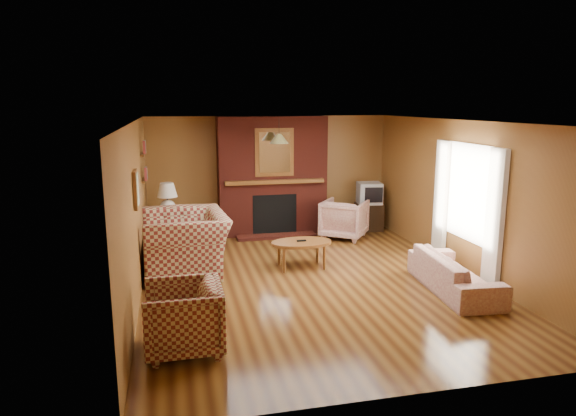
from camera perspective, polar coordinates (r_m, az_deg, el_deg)
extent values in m
plane|color=#46250F|center=(7.94, 2.51, -7.99)|extent=(6.50, 6.50, 0.00)
plane|color=silver|center=(7.48, 2.67, 9.59)|extent=(6.50, 6.50, 0.00)
plane|color=brown|center=(10.75, -2.03, 3.79)|extent=(6.50, 0.00, 6.50)
plane|color=brown|center=(4.67, 13.33, -6.97)|extent=(6.50, 0.00, 6.50)
plane|color=brown|center=(7.37, -16.50, -0.32)|extent=(0.00, 6.50, 6.50)
plane|color=brown|center=(8.62, 18.82, 1.22)|extent=(0.00, 6.50, 6.50)
cube|color=#561A12|center=(10.50, -1.78, 3.61)|extent=(2.20, 0.50, 2.40)
cube|color=black|center=(10.41, -1.51, -0.66)|extent=(0.90, 0.06, 0.80)
cube|color=#561A12|center=(10.35, -1.31, -3.13)|extent=(1.60, 0.35, 0.06)
cube|color=brown|center=(10.25, -1.48, 2.96)|extent=(2.00, 0.18, 0.08)
cube|color=brown|center=(10.21, -1.53, 6.20)|extent=(0.78, 0.05, 0.95)
cube|color=white|center=(10.18, -1.50, 6.19)|extent=(0.62, 0.02, 0.80)
cube|color=beige|center=(7.84, 21.99, -1.11)|extent=(0.08, 0.35, 2.00)
cube|color=beige|center=(9.08, 16.64, 0.90)|extent=(0.08, 0.35, 2.00)
cube|color=white|center=(8.43, 19.46, 1.64)|extent=(0.03, 1.10, 1.50)
cube|color=brown|center=(9.21, -15.69, 2.99)|extent=(0.06, 0.55, 0.04)
cube|color=brown|center=(9.16, -15.84, 5.77)|extent=(0.06, 0.55, 0.04)
cube|color=brown|center=(7.01, -16.56, 2.00)|extent=(0.04, 0.40, 0.50)
cube|color=silver|center=(7.01, -16.36, 2.01)|extent=(0.01, 0.32, 0.42)
cylinder|color=black|center=(9.72, -1.01, 9.01)|extent=(0.01, 0.01, 0.35)
cone|color=#B28F47|center=(9.74, -1.00, 7.71)|extent=(0.36, 0.36, 0.18)
imported|color=maroon|center=(8.33, -11.42, -3.80)|extent=(1.41, 1.58, 0.96)
imported|color=maroon|center=(5.78, -11.58, -11.86)|extent=(0.85, 0.82, 0.76)
imported|color=beige|center=(7.80, 18.01, -6.88)|extent=(0.86, 1.86, 0.53)
imported|color=beige|center=(10.33, 6.27, -1.21)|extent=(1.15, 1.16, 0.76)
ellipsoid|color=brown|center=(8.40, 1.51, -3.88)|extent=(1.00, 0.62, 0.05)
cube|color=black|center=(8.39, 1.51, -3.65)|extent=(0.15, 0.05, 0.02)
cylinder|color=brown|center=(8.73, 3.31, -4.81)|extent=(0.05, 0.05, 0.39)
cylinder|color=brown|center=(8.57, -1.01, -5.10)|extent=(0.05, 0.05, 0.39)
cylinder|color=brown|center=(8.36, 4.07, -5.56)|extent=(0.05, 0.05, 0.39)
cylinder|color=brown|center=(8.20, -0.43, -5.88)|extent=(0.05, 0.05, 0.39)
cube|color=brown|center=(9.94, -13.09, -2.47)|extent=(0.47, 0.47, 0.59)
sphere|color=white|center=(9.85, -13.21, 0.04)|extent=(0.30, 0.30, 0.30)
cylinder|color=black|center=(9.81, -13.25, 1.00)|extent=(0.03, 0.03, 0.09)
cone|color=white|center=(9.79, -13.30, 1.97)|extent=(0.37, 0.37, 0.26)
cube|color=black|center=(11.05, 8.94, -0.94)|extent=(0.55, 0.51, 0.57)
cube|color=#9B9DA2|center=(10.95, 9.03, 1.65)|extent=(0.55, 0.53, 0.45)
cube|color=black|center=(10.73, 9.51, 1.43)|extent=(0.37, 0.08, 0.32)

